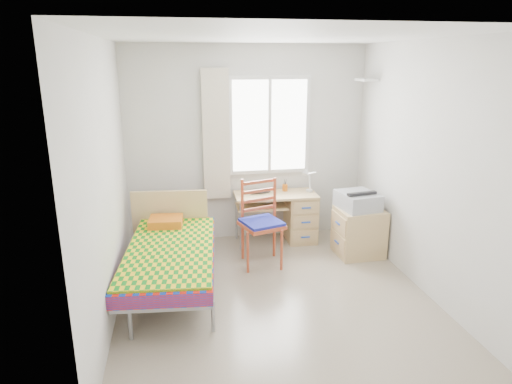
{
  "coord_description": "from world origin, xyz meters",
  "views": [
    {
      "loc": [
        -0.96,
        -4.22,
        2.4
      ],
      "look_at": [
        -0.1,
        0.55,
        0.99
      ],
      "focal_mm": 32.0,
      "sensor_mm": 36.0,
      "label": 1
    }
  ],
  "objects_px": {
    "chair": "(261,218)",
    "printer": "(358,200)",
    "bed": "(171,252)",
    "desk": "(296,214)",
    "cabinet": "(359,232)"
  },
  "relations": [
    {
      "from": "cabinet",
      "to": "printer",
      "type": "relative_size",
      "value": 1.09
    },
    {
      "from": "cabinet",
      "to": "desk",
      "type": "bearing_deg",
      "value": 135.32
    },
    {
      "from": "bed",
      "to": "cabinet",
      "type": "bearing_deg",
      "value": 16.52
    },
    {
      "from": "printer",
      "to": "chair",
      "type": "bearing_deg",
      "value": 173.79
    },
    {
      "from": "printer",
      "to": "desk",
      "type": "bearing_deg",
      "value": 129.73
    },
    {
      "from": "chair",
      "to": "printer",
      "type": "relative_size",
      "value": 1.86
    },
    {
      "from": "desk",
      "to": "cabinet",
      "type": "relative_size",
      "value": 1.82
    },
    {
      "from": "bed",
      "to": "chair",
      "type": "height_order",
      "value": "chair"
    },
    {
      "from": "bed",
      "to": "desk",
      "type": "relative_size",
      "value": 1.85
    },
    {
      "from": "bed",
      "to": "printer",
      "type": "height_order",
      "value": "bed"
    },
    {
      "from": "desk",
      "to": "cabinet",
      "type": "bearing_deg",
      "value": -40.83
    },
    {
      "from": "bed",
      "to": "cabinet",
      "type": "height_order",
      "value": "bed"
    },
    {
      "from": "bed",
      "to": "cabinet",
      "type": "relative_size",
      "value": 3.36
    },
    {
      "from": "cabinet",
      "to": "printer",
      "type": "xyz_separation_m",
      "value": [
        -0.02,
        0.04,
        0.41
      ]
    },
    {
      "from": "desk",
      "to": "printer",
      "type": "distance_m",
      "value": 0.92
    }
  ]
}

